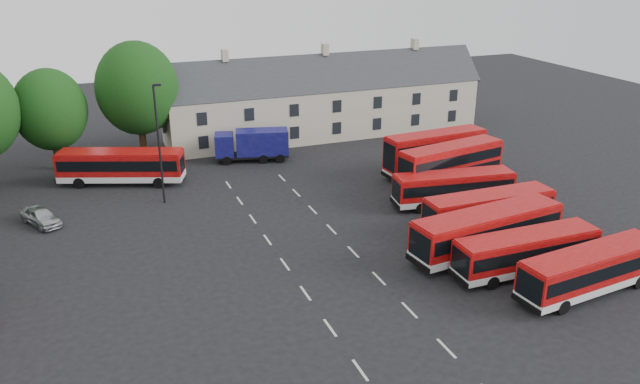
{
  "coord_description": "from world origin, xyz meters",
  "views": [
    {
      "loc": [
        -11.22,
        -33.24,
        19.7
      ],
      "look_at": [
        4.95,
        8.23,
        2.2
      ],
      "focal_mm": 35.0,
      "sensor_mm": 36.0,
      "label": 1
    }
  ],
  "objects_px": {
    "bus_dd_south": "(451,165)",
    "silver_car": "(41,216)",
    "lamppost": "(159,141)",
    "bus_row_a": "(592,268)",
    "box_truck": "(253,144)"
  },
  "relations": [
    {
      "from": "box_truck",
      "to": "silver_car",
      "type": "xyz_separation_m",
      "value": [
        -19.18,
        -8.92,
        -1.05
      ]
    },
    {
      "from": "bus_dd_south",
      "to": "box_truck",
      "type": "relative_size",
      "value": 1.37
    },
    {
      "from": "bus_dd_south",
      "to": "silver_car",
      "type": "xyz_separation_m",
      "value": [
        -32.89,
        4.95,
        -1.62
      ]
    },
    {
      "from": "bus_dd_south",
      "to": "lamppost",
      "type": "height_order",
      "value": "lamppost"
    },
    {
      "from": "bus_dd_south",
      "to": "silver_car",
      "type": "height_order",
      "value": "bus_dd_south"
    },
    {
      "from": "box_truck",
      "to": "lamppost",
      "type": "bearing_deg",
      "value": -127.22
    },
    {
      "from": "box_truck",
      "to": "bus_row_a",
      "type": "bearing_deg",
      "value": -55.08
    },
    {
      "from": "bus_dd_south",
      "to": "lamppost",
      "type": "bearing_deg",
      "value": 155.88
    },
    {
      "from": "box_truck",
      "to": "silver_car",
      "type": "relative_size",
      "value": 1.83
    },
    {
      "from": "bus_dd_south",
      "to": "lamppost",
      "type": "xyz_separation_m",
      "value": [
        -23.5,
        6.0,
        2.97
      ]
    },
    {
      "from": "bus_dd_south",
      "to": "silver_car",
      "type": "bearing_deg",
      "value": 161.65
    },
    {
      "from": "silver_car",
      "to": "bus_row_a",
      "type": "bearing_deg",
      "value": -64.87
    },
    {
      "from": "bus_row_a",
      "to": "bus_dd_south",
      "type": "relative_size",
      "value": 1.01
    },
    {
      "from": "silver_car",
      "to": "box_truck",
      "type": "bearing_deg",
      "value": -3.67
    },
    {
      "from": "bus_dd_south",
      "to": "silver_car",
      "type": "relative_size",
      "value": 2.5
    }
  ]
}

